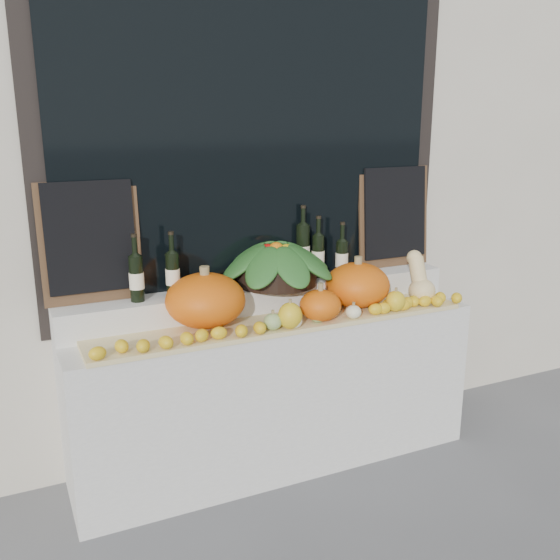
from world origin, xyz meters
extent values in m
cube|color=beige|center=(0.00, 2.25, 2.25)|extent=(7.00, 0.90, 4.50)
cube|color=black|center=(0.00, 1.80, 1.90)|extent=(2.40, 0.04, 2.10)
cube|color=black|center=(0.00, 1.77, 1.90)|extent=(2.20, 0.02, 2.00)
cube|color=silver|center=(0.00, 1.52, 0.44)|extent=(2.30, 0.55, 0.88)
cube|color=silver|center=(0.00, 1.68, 0.96)|extent=(2.30, 0.25, 0.16)
cube|color=tan|center=(0.00, 1.40, 0.89)|extent=(2.10, 0.32, 0.02)
ellipsoid|color=#E4600C|center=(-0.40, 1.50, 1.05)|extent=(0.53, 0.53, 0.28)
ellipsoid|color=#E4600C|center=(0.49, 1.46, 1.03)|extent=(0.45, 0.45, 0.25)
ellipsoid|color=#E4600C|center=(0.18, 1.33, 0.99)|extent=(0.28, 0.28, 0.17)
ellipsoid|color=#F0D08D|center=(0.88, 1.36, 0.98)|extent=(0.16, 0.16, 0.14)
cylinder|color=#F0D08D|center=(0.88, 1.41, 1.09)|extent=(0.09, 0.14, 0.18)
sphere|color=#F0D08D|center=(0.88, 1.45, 1.16)|extent=(0.09, 0.09, 0.09)
ellipsoid|color=#2F6C20|center=(0.16, 1.31, 0.95)|extent=(0.10, 0.10, 0.08)
cylinder|color=olive|center=(0.16, 1.31, 1.00)|extent=(0.02, 0.02, 0.02)
ellipsoid|color=#2F6C20|center=(-0.11, 1.30, 0.95)|extent=(0.10, 0.10, 0.09)
cylinder|color=olive|center=(-0.11, 1.30, 1.00)|extent=(0.02, 0.02, 0.02)
ellipsoid|color=#FEF9CB|center=(0.00, 1.28, 0.94)|extent=(0.09, 0.09, 0.07)
cylinder|color=olive|center=(0.00, 1.28, 0.99)|extent=(0.02, 0.02, 0.02)
ellipsoid|color=gold|center=(-0.02, 1.28, 0.97)|extent=(0.13, 0.13, 0.14)
cylinder|color=olive|center=(-0.02, 1.28, 1.05)|extent=(0.02, 0.02, 0.02)
ellipsoid|color=#FEF9CB|center=(0.36, 1.28, 0.94)|extent=(0.09, 0.09, 0.07)
cylinder|color=olive|center=(0.36, 1.28, 0.99)|extent=(0.02, 0.02, 0.02)
ellipsoid|color=gold|center=(0.64, 1.29, 0.96)|extent=(0.11, 0.11, 0.12)
cylinder|color=olive|center=(0.64, 1.29, 1.03)|extent=(0.02, 0.02, 0.02)
cylinder|color=black|center=(0.07, 1.66, 1.10)|extent=(0.46, 0.46, 0.12)
cylinder|color=black|center=(-0.72, 1.65, 1.16)|extent=(0.07, 0.07, 0.24)
cylinder|color=black|center=(-0.72, 1.65, 1.33)|extent=(0.03, 0.03, 0.10)
cylinder|color=white|center=(-0.72, 1.65, 1.15)|extent=(0.08, 0.08, 0.08)
cylinder|color=black|center=(-0.72, 1.65, 1.39)|extent=(0.03, 0.03, 0.02)
cylinder|color=black|center=(-0.53, 1.66, 1.16)|extent=(0.07, 0.07, 0.23)
cylinder|color=black|center=(-0.53, 1.66, 1.32)|extent=(0.03, 0.03, 0.10)
cylinder|color=white|center=(-0.53, 1.66, 1.15)|extent=(0.08, 0.08, 0.08)
cylinder|color=black|center=(-0.53, 1.66, 1.38)|extent=(0.03, 0.03, 0.02)
cylinder|color=black|center=(0.28, 1.73, 1.20)|extent=(0.08, 0.08, 0.31)
cylinder|color=black|center=(0.28, 1.73, 1.40)|extent=(0.03, 0.03, 0.10)
cylinder|color=white|center=(0.28, 1.73, 1.19)|extent=(0.08, 0.08, 0.08)
cylinder|color=black|center=(0.28, 1.73, 1.46)|extent=(0.03, 0.03, 0.02)
cylinder|color=black|center=(0.36, 1.69, 1.16)|extent=(0.07, 0.07, 0.25)
cylinder|color=black|center=(0.36, 1.69, 1.34)|extent=(0.03, 0.03, 0.10)
cylinder|color=white|center=(0.36, 1.69, 1.15)|extent=(0.08, 0.08, 0.08)
cylinder|color=black|center=(0.36, 1.69, 1.40)|extent=(0.03, 0.03, 0.02)
cylinder|color=black|center=(0.51, 1.67, 1.14)|extent=(0.07, 0.07, 0.21)
cylinder|color=black|center=(0.51, 1.67, 1.30)|extent=(0.03, 0.03, 0.10)
cylinder|color=white|center=(0.51, 1.67, 1.13)|extent=(0.08, 0.08, 0.08)
cylinder|color=black|center=(0.51, 1.67, 1.35)|extent=(0.03, 0.03, 0.02)
cube|color=#4C331E|center=(-0.92, 1.75, 1.35)|extent=(0.50, 0.07, 0.62)
cube|color=black|center=(-0.92, 1.73, 1.38)|extent=(0.44, 0.07, 0.56)
cube|color=#4C331E|center=(0.92, 1.75, 1.35)|extent=(0.50, 0.07, 0.62)
cube|color=black|center=(0.92, 1.73, 1.38)|extent=(0.44, 0.07, 0.56)
camera|label=1|loc=(-1.35, -1.46, 1.99)|focal=40.00mm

